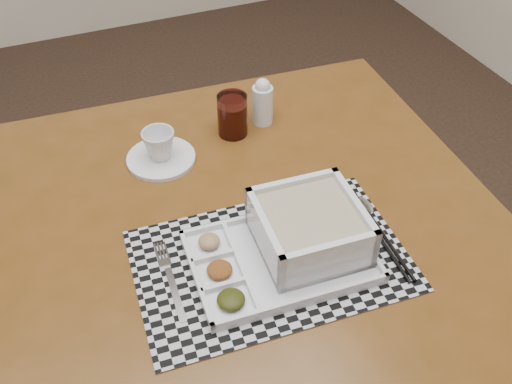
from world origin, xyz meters
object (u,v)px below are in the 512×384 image
creamer_bottle (263,102)px  serving_tray (300,237)px  cup (159,145)px  juice_glass (232,117)px  dining_table (253,242)px

creamer_bottle → serving_tray: bearing=-103.7°
cup → creamer_bottle: (0.26, 0.05, 0.01)m
serving_tray → juice_glass: (0.02, 0.39, 0.01)m
juice_glass → creamer_bottle: bearing=10.6°
serving_tray → juice_glass: size_ratio=3.36×
juice_glass → cup: bearing=-169.8°
cup → creamer_bottle: bearing=2.5°
cup → dining_table: bearing=-71.2°
serving_tray → creamer_bottle: (0.10, 0.40, 0.02)m
cup → juice_glass: size_ratio=0.71×
cup → creamer_bottle: size_ratio=0.61×
dining_table → creamer_bottle: (0.14, 0.28, 0.13)m
cup → juice_glass: 0.18m
dining_table → creamer_bottle: bearing=63.5°
dining_table → cup: bearing=116.7°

